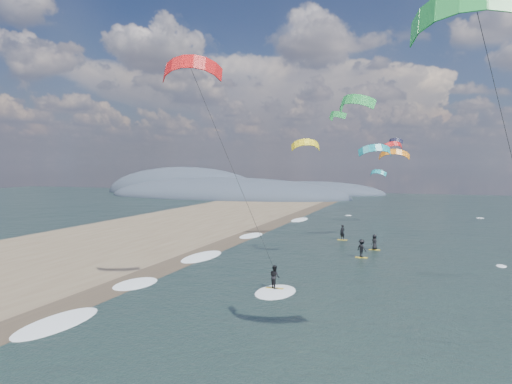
% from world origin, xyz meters
% --- Properties ---
extents(wet_sand_strip, '(3.00, 240.00, 0.00)m').
position_xyz_m(wet_sand_strip, '(-12.00, 10.00, 0.00)').
color(wet_sand_strip, '#382D23').
rests_on(wet_sand_strip, ground).
extents(coastal_hills, '(80.00, 41.00, 15.00)m').
position_xyz_m(coastal_hills, '(-44.84, 107.86, 0.00)').
color(coastal_hills, '#3D4756').
rests_on(coastal_hills, ground).
extents(kitesurfer_near_a, '(7.90, 8.53, 15.27)m').
position_xyz_m(kitesurfer_near_a, '(10.70, 4.00, 11.67)').
color(kitesurfer_near_a, gold).
rests_on(kitesurfer_near_a, ground).
extents(kitesurfer_near_b, '(6.99, 8.50, 15.55)m').
position_xyz_m(kitesurfer_near_b, '(-3.67, 12.70, 10.06)').
color(kitesurfer_near_b, gold).
rests_on(kitesurfer_near_b, ground).
extents(far_kitesurfers, '(5.19, 10.73, 1.73)m').
position_xyz_m(far_kitesurfers, '(2.36, 33.61, 0.84)').
color(far_kitesurfers, gold).
rests_on(far_kitesurfers, ground).
extents(bg_kite_field, '(11.86, 69.37, 9.74)m').
position_xyz_m(bg_kite_field, '(1.00, 55.68, 11.52)').
color(bg_kite_field, orange).
rests_on(bg_kite_field, ground).
extents(shoreline_surf, '(2.40, 79.40, 0.11)m').
position_xyz_m(shoreline_surf, '(-10.80, 14.75, 0.00)').
color(shoreline_surf, white).
rests_on(shoreline_surf, ground).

